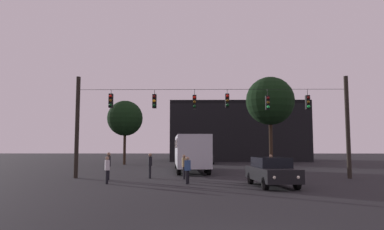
{
  "coord_description": "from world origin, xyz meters",
  "views": [
    {
      "loc": [
        -1.01,
        -7.37,
        2.06
      ],
      "look_at": [
        -1.38,
        20.29,
        4.6
      ],
      "focal_mm": 32.89,
      "sensor_mm": 36.0,
      "label": 1
    }
  ],
  "objects_px": {
    "pedestrian_crossing_center": "(187,169)",
    "pedestrian_crossing_right": "(109,164)",
    "tree_left_silhouette": "(270,101)",
    "city_bus": "(190,149)",
    "pedestrian_trailing": "(107,168)",
    "tree_behind_building": "(125,118)",
    "pedestrian_crossing_left": "(150,164)",
    "pedestrian_near_bus": "(271,165)",
    "car_far_left": "(206,157)",
    "pedestrian_far_side": "(184,165)",
    "car_near_right": "(272,171)"
  },
  "relations": [
    {
      "from": "pedestrian_crossing_center",
      "to": "pedestrian_near_bus",
      "type": "bearing_deg",
      "value": 28.78
    },
    {
      "from": "city_bus",
      "to": "pedestrian_crossing_left",
      "type": "distance_m",
      "value": 7.43
    },
    {
      "from": "car_far_left",
      "to": "tree_left_silhouette",
      "type": "xyz_separation_m",
      "value": [
        6.82,
        -6.12,
        6.28
      ]
    },
    {
      "from": "pedestrian_near_bus",
      "to": "pedestrian_trailing",
      "type": "xyz_separation_m",
      "value": [
        -9.84,
        -2.92,
        -0.03
      ]
    },
    {
      "from": "pedestrian_crossing_right",
      "to": "pedestrian_far_side",
      "type": "relative_size",
      "value": 1.1
    },
    {
      "from": "pedestrian_crossing_center",
      "to": "tree_behind_building",
      "type": "height_order",
      "value": "tree_behind_building"
    },
    {
      "from": "car_near_right",
      "to": "tree_behind_building",
      "type": "height_order",
      "value": "tree_behind_building"
    },
    {
      "from": "pedestrian_trailing",
      "to": "pedestrian_far_side",
      "type": "height_order",
      "value": "pedestrian_far_side"
    },
    {
      "from": "tree_behind_building",
      "to": "pedestrian_trailing",
      "type": "bearing_deg",
      "value": -80.82
    },
    {
      "from": "pedestrian_crossing_left",
      "to": "pedestrian_trailing",
      "type": "height_order",
      "value": "pedestrian_crossing_left"
    },
    {
      "from": "pedestrian_crossing_right",
      "to": "pedestrian_far_side",
      "type": "xyz_separation_m",
      "value": [
        4.77,
        0.57,
        -0.1
      ]
    },
    {
      "from": "tree_behind_building",
      "to": "pedestrian_far_side",
      "type": "bearing_deg",
      "value": -67.71
    },
    {
      "from": "car_far_left",
      "to": "tree_behind_building",
      "type": "bearing_deg",
      "value": -166.85
    },
    {
      "from": "pedestrian_crossing_right",
      "to": "pedestrian_near_bus",
      "type": "bearing_deg",
      "value": 2.79
    },
    {
      "from": "city_bus",
      "to": "tree_left_silhouette",
      "type": "distance_m",
      "value": 12.61
    },
    {
      "from": "pedestrian_crossing_left",
      "to": "pedestrian_near_bus",
      "type": "xyz_separation_m",
      "value": [
        7.89,
        -0.66,
        -0.05
      ]
    },
    {
      "from": "pedestrian_near_bus",
      "to": "pedestrian_trailing",
      "type": "relative_size",
      "value": 1.03
    },
    {
      "from": "city_bus",
      "to": "pedestrian_crossing_left",
      "type": "bearing_deg",
      "value": -110.44
    },
    {
      "from": "car_near_right",
      "to": "pedestrian_trailing",
      "type": "relative_size",
      "value": 2.89
    },
    {
      "from": "tree_left_silhouette",
      "to": "pedestrian_trailing",
      "type": "bearing_deg",
      "value": -125.74
    },
    {
      "from": "pedestrian_crossing_right",
      "to": "tree_behind_building",
      "type": "xyz_separation_m",
      "value": [
        -3.02,
        19.58,
        4.53
      ]
    },
    {
      "from": "pedestrian_near_bus",
      "to": "tree_behind_building",
      "type": "xyz_separation_m",
      "value": [
        -13.39,
        19.07,
        4.62
      ]
    },
    {
      "from": "pedestrian_trailing",
      "to": "pedestrian_crossing_center",
      "type": "bearing_deg",
      "value": 0.11
    },
    {
      "from": "pedestrian_near_bus",
      "to": "pedestrian_trailing",
      "type": "bearing_deg",
      "value": -163.48
    },
    {
      "from": "city_bus",
      "to": "pedestrian_crossing_right",
      "type": "height_order",
      "value": "city_bus"
    },
    {
      "from": "pedestrian_crossing_center",
      "to": "pedestrian_near_bus",
      "type": "relative_size",
      "value": 0.96
    },
    {
      "from": "tree_left_silhouette",
      "to": "tree_behind_building",
      "type": "bearing_deg",
      "value": 167.03
    },
    {
      "from": "city_bus",
      "to": "pedestrian_crossing_right",
      "type": "xyz_separation_m",
      "value": [
        -5.05,
        -8.07,
        -0.88
      ]
    },
    {
      "from": "car_far_left",
      "to": "pedestrian_far_side",
      "type": "height_order",
      "value": "pedestrian_far_side"
    },
    {
      "from": "pedestrian_crossing_left",
      "to": "pedestrian_crossing_center",
      "type": "xyz_separation_m",
      "value": [
        2.59,
        -3.57,
        -0.08
      ]
    },
    {
      "from": "car_far_left",
      "to": "pedestrian_crossing_center",
      "type": "relative_size",
      "value": 2.85
    },
    {
      "from": "city_bus",
      "to": "tree_left_silhouette",
      "type": "relative_size",
      "value": 1.15
    },
    {
      "from": "car_near_right",
      "to": "car_far_left",
      "type": "relative_size",
      "value": 1.03
    },
    {
      "from": "pedestrian_crossing_left",
      "to": "tree_behind_building",
      "type": "xyz_separation_m",
      "value": [
        -5.5,
        18.41,
        4.57
      ]
    },
    {
      "from": "pedestrian_crossing_left",
      "to": "city_bus",
      "type": "bearing_deg",
      "value": 69.56
    },
    {
      "from": "pedestrian_near_bus",
      "to": "pedestrian_crossing_right",
      "type": "bearing_deg",
      "value": -177.21
    },
    {
      "from": "pedestrian_crossing_center",
      "to": "pedestrian_crossing_right",
      "type": "bearing_deg",
      "value": 154.64
    },
    {
      "from": "pedestrian_crossing_center",
      "to": "pedestrian_far_side",
      "type": "distance_m",
      "value": 2.99
    },
    {
      "from": "city_bus",
      "to": "pedestrian_crossing_right",
      "type": "distance_m",
      "value": 9.56
    },
    {
      "from": "pedestrian_crossing_center",
      "to": "pedestrian_near_bus",
      "type": "height_order",
      "value": "pedestrian_near_bus"
    },
    {
      "from": "pedestrian_crossing_right",
      "to": "tree_left_silhouette",
      "type": "xyz_separation_m",
      "value": [
        13.6,
        15.75,
        6.09
      ]
    },
    {
      "from": "pedestrian_trailing",
      "to": "pedestrian_far_side",
      "type": "bearing_deg",
      "value": 35.1
    },
    {
      "from": "city_bus",
      "to": "pedestrian_crossing_left",
      "type": "height_order",
      "value": "city_bus"
    },
    {
      "from": "car_far_left",
      "to": "pedestrian_crossing_left",
      "type": "relative_size",
      "value": 2.62
    },
    {
      "from": "car_near_right",
      "to": "pedestrian_crossing_right",
      "type": "xyz_separation_m",
      "value": [
        -9.55,
        3.59,
        0.19
      ]
    },
    {
      "from": "city_bus",
      "to": "pedestrian_trailing",
      "type": "bearing_deg",
      "value": -113.34
    },
    {
      "from": "car_near_right",
      "to": "tree_behind_building",
      "type": "bearing_deg",
      "value": 118.49
    },
    {
      "from": "city_bus",
      "to": "pedestrian_near_bus",
      "type": "distance_m",
      "value": 9.3
    },
    {
      "from": "pedestrian_crossing_left",
      "to": "tree_behind_building",
      "type": "height_order",
      "value": "tree_behind_building"
    },
    {
      "from": "tree_left_silhouette",
      "to": "car_near_right",
      "type": "bearing_deg",
      "value": -101.83
    }
  ]
}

